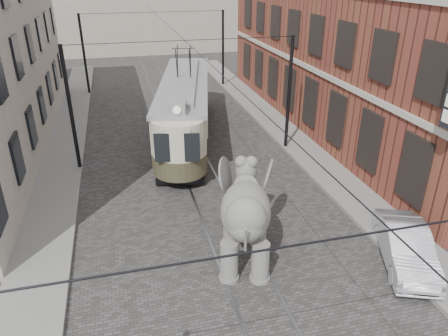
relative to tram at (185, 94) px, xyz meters
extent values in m
plane|color=#45413F|center=(-0.25, -9.18, -2.55)|extent=(120.00, 120.00, 0.00)
cube|color=slate|center=(5.75, -9.18, -2.48)|extent=(2.00, 60.00, 0.15)
cube|color=slate|center=(-6.75, -9.18, -2.48)|extent=(2.00, 60.00, 0.15)
cube|color=brown|center=(10.75, -0.18, 3.45)|extent=(8.00, 26.00, 12.00)
imported|color=#AEADB2|center=(5.06, -13.45, -1.90)|extent=(2.74, 4.18, 1.30)
camera|label=1|loc=(-3.59, -23.03, 6.44)|focal=33.74mm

